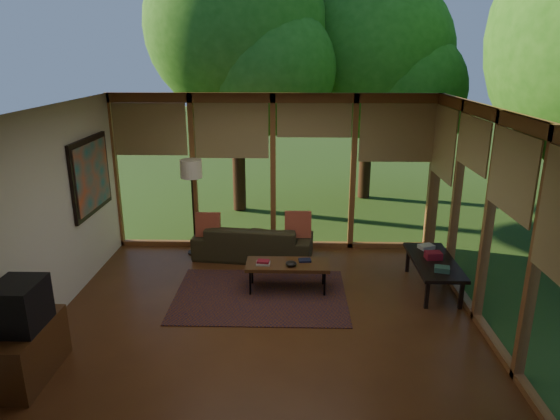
{
  "coord_description": "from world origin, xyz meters",
  "views": [
    {
      "loc": [
        0.35,
        -5.87,
        3.31
      ],
      "look_at": [
        0.17,
        0.7,
        1.25
      ],
      "focal_mm": 32.0,
      "sensor_mm": 36.0,
      "label": 1
    }
  ],
  "objects_px": {
    "television": "(19,305)",
    "coffee_table": "(288,265)",
    "side_console": "(434,263)",
    "media_cabinet": "(26,352)",
    "floor_lamp": "(191,174)",
    "sofa": "(253,241)"
  },
  "relations": [
    {
      "from": "television",
      "to": "coffee_table",
      "type": "bearing_deg",
      "value": 38.02
    },
    {
      "from": "coffee_table",
      "to": "side_console",
      "type": "distance_m",
      "value": 2.13
    },
    {
      "from": "media_cabinet",
      "to": "television",
      "type": "height_order",
      "value": "television"
    },
    {
      "from": "floor_lamp",
      "to": "coffee_table",
      "type": "distance_m",
      "value": 2.35
    },
    {
      "from": "media_cabinet",
      "to": "side_console",
      "type": "xyz_separation_m",
      "value": [
        4.87,
        2.23,
        0.11
      ]
    },
    {
      "from": "media_cabinet",
      "to": "television",
      "type": "xyz_separation_m",
      "value": [
        0.02,
        0.0,
        0.55
      ]
    },
    {
      "from": "media_cabinet",
      "to": "television",
      "type": "distance_m",
      "value": 0.55
    },
    {
      "from": "sofa",
      "to": "coffee_table",
      "type": "relative_size",
      "value": 1.64
    },
    {
      "from": "coffee_table",
      "to": "side_console",
      "type": "xyz_separation_m",
      "value": [
        2.12,
        0.1,
        0.02
      ]
    },
    {
      "from": "floor_lamp",
      "to": "side_console",
      "type": "xyz_separation_m",
      "value": [
        3.74,
        -1.27,
        -1.0
      ]
    },
    {
      "from": "media_cabinet",
      "to": "television",
      "type": "relative_size",
      "value": 1.82
    },
    {
      "from": "television",
      "to": "coffee_table",
      "type": "height_order",
      "value": "television"
    },
    {
      "from": "television",
      "to": "side_console",
      "type": "relative_size",
      "value": 0.39
    },
    {
      "from": "sofa",
      "to": "coffee_table",
      "type": "xyz_separation_m",
      "value": [
        0.59,
        -1.24,
        0.1
      ]
    },
    {
      "from": "sofa",
      "to": "media_cabinet",
      "type": "xyz_separation_m",
      "value": [
        -2.15,
        -3.37,
        0.01
      ]
    },
    {
      "from": "floor_lamp",
      "to": "coffee_table",
      "type": "relative_size",
      "value": 1.38
    },
    {
      "from": "television",
      "to": "side_console",
      "type": "bearing_deg",
      "value": 24.7
    },
    {
      "from": "media_cabinet",
      "to": "sofa",
      "type": "bearing_deg",
      "value": 57.41
    },
    {
      "from": "television",
      "to": "floor_lamp",
      "type": "relative_size",
      "value": 0.33
    },
    {
      "from": "sofa",
      "to": "floor_lamp",
      "type": "bearing_deg",
      "value": -0.67
    },
    {
      "from": "media_cabinet",
      "to": "floor_lamp",
      "type": "bearing_deg",
      "value": 72.1
    },
    {
      "from": "media_cabinet",
      "to": "floor_lamp",
      "type": "relative_size",
      "value": 0.61
    }
  ]
}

